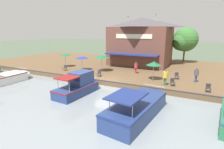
{
  "coord_description": "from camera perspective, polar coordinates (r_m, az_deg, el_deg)",
  "views": [
    {
      "loc": [
        17.58,
        9.93,
        6.44
      ],
      "look_at": [
        -1.0,
        0.56,
        1.3
      ],
      "focal_mm": 28.0,
      "sensor_mm": 36.0,
      "label": 1
    }
  ],
  "objects": [
    {
      "name": "waterfront_restaurant",
      "position": [
        32.41,
        9.43,
        10.73
      ],
      "size": [
        10.08,
        10.52,
        8.77
      ],
      "color": "brown",
      "rests_on": "quay_deck"
    },
    {
      "name": "tree_downstream_bank",
      "position": [
        35.92,
        22.52,
        10.34
      ],
      "size": [
        4.76,
        4.54,
        6.67
      ],
      "color": "brown",
      "rests_on": "quay_deck"
    },
    {
      "name": "cafe_chair_facing_river",
      "position": [
        20.3,
        19.18,
        -2.24
      ],
      "size": [
        0.59,
        0.59,
        0.85
      ],
      "color": "#2D2D33",
      "rests_on": "quay_deck"
    },
    {
      "name": "person_mid_patio",
      "position": [
        22.64,
        25.86,
        0.39
      ],
      "size": [
        0.5,
        0.5,
        1.75
      ],
      "color": "#2D5193",
      "rests_on": "quay_deck"
    },
    {
      "name": "patio_umbrella_back_row",
      "position": [
        30.38,
        -15.07,
        6.25
      ],
      "size": [
        1.9,
        1.9,
        2.28
      ],
      "color": "#B7B7B7",
      "rests_on": "quay_deck"
    },
    {
      "name": "patio_umbrella_by_entrance",
      "position": [
        25.94,
        -3.34,
        5.94
      ],
      "size": [
        2.26,
        2.26,
        2.52
      ],
      "color": "#B7B7B7",
      "rests_on": "quay_deck"
    },
    {
      "name": "cafe_chair_beside_entrance",
      "position": [
        23.35,
        20.41,
        -0.29
      ],
      "size": [
        0.57,
        0.57,
        0.85
      ],
      "color": "#2D2D33",
      "rests_on": "quay_deck"
    },
    {
      "name": "person_at_quay_edge",
      "position": [
        20.03,
        17.05,
        -0.26
      ],
      "size": [
        0.52,
        0.52,
        1.82
      ],
      "color": "#337547",
      "rests_on": "quay_deck"
    },
    {
      "name": "person_near_entrance",
      "position": [
        25.0,
        7.81,
        2.59
      ],
      "size": [
        0.46,
        0.46,
        1.61
      ],
      "color": "#B23338",
      "rests_on": "quay_deck"
    },
    {
      "name": "motorboat_second_along",
      "position": [
        25.9,
        -31.81,
        -1.07
      ],
      "size": [
        7.47,
        2.61,
        2.21
      ],
      "color": "white",
      "rests_on": "river_water"
    },
    {
      "name": "cafe_chair_mid_patio",
      "position": [
        27.74,
        -15.1,
        2.24
      ],
      "size": [
        0.44,
        0.44,
        0.85
      ],
      "color": "#2D2D33",
      "rests_on": "quay_deck"
    },
    {
      "name": "ground_plane",
      "position": [
        21.19,
        -2.57,
        -3.83
      ],
      "size": [
        220.0,
        220.0,
        0.0
      ],
      "primitive_type": "plane",
      "color": "#4C5B47"
    },
    {
      "name": "motorboat_mid_row",
      "position": [
        14.17,
        9.33,
        -9.9
      ],
      "size": [
        8.09,
        3.27,
        2.28
      ],
      "color": "navy",
      "rests_on": "river_water"
    },
    {
      "name": "quay_edge_fender",
      "position": [
        21.09,
        -2.46,
        -2.07
      ],
      "size": [
        0.2,
        50.4,
        0.1
      ],
      "primitive_type": "cube",
      "color": "#2D2D33",
      "rests_on": "quay_deck"
    },
    {
      "name": "patio_umbrella_far_corner",
      "position": [
        21.76,
        13.51,
        3.48
      ],
      "size": [
        1.84,
        1.84,
        2.32
      ],
      "color": "#B7B7B7",
      "rests_on": "quay_deck"
    },
    {
      "name": "cafe_chair_under_first_umbrella",
      "position": [
        23.26,
        -4.22,
        0.51
      ],
      "size": [
        0.52,
        0.52,
        0.85
      ],
      "color": "#2D2D33",
      "rests_on": "quay_deck"
    },
    {
      "name": "patio_umbrella_mid_patio_right",
      "position": [
        27.03,
        -9.85,
        5.55
      ],
      "size": [
        1.93,
        1.93,
        2.24
      ],
      "color": "#B7B7B7",
      "rests_on": "quay_deck"
    },
    {
      "name": "cafe_chair_far_corner_seat",
      "position": [
        19.64,
        28.94,
        -3.76
      ],
      "size": [
        0.49,
        0.49,
        0.85
      ],
      "color": "#2D2D33",
      "rests_on": "quay_deck"
    },
    {
      "name": "motorboat_outer_channel",
      "position": [
        18.77,
        -10.37,
        -3.52
      ],
      "size": [
        5.91,
        2.41,
        2.28
      ],
      "color": "navy",
      "rests_on": "river_water"
    },
    {
      "name": "quay_deck",
      "position": [
        30.88,
        7.46,
        2.28
      ],
      "size": [
        22.0,
        56.0,
        0.6
      ],
      "primitive_type": "cube",
      "color": "brown",
      "rests_on": "ground"
    }
  ]
}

